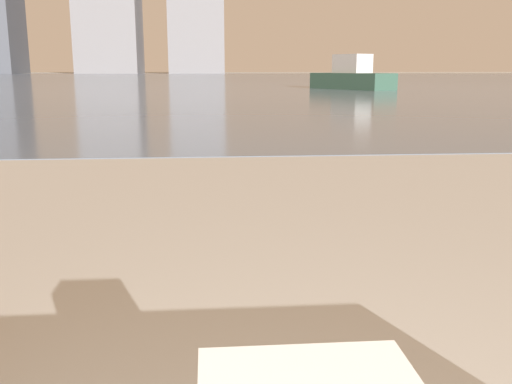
% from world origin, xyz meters
% --- Properties ---
extents(harbor_water, '(180.00, 110.00, 0.01)m').
position_xyz_m(harbor_water, '(0.00, 62.00, 0.01)').
color(harbor_water, slate).
rests_on(harbor_water, ground_plane).
extents(harbor_boat_2, '(3.68, 4.74, 1.72)m').
position_xyz_m(harbor_boat_2, '(7.05, 28.72, 0.61)').
color(harbor_boat_2, '#335647').
rests_on(harbor_boat_2, harbor_water).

